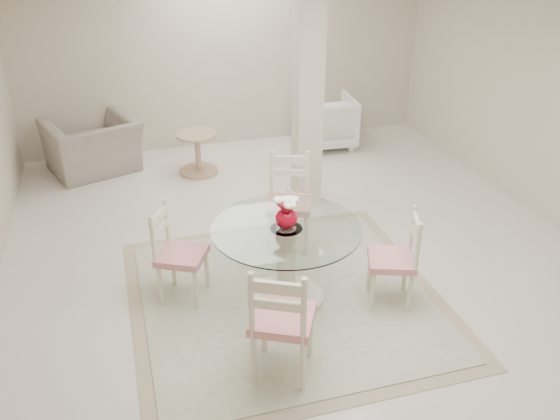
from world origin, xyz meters
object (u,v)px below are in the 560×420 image
object	(u,v)px
dining_chair_east	(400,253)
armchair_white	(325,121)
dining_chair_north	(289,194)
side_table	(198,155)
dining_table	(286,264)
red_vase	(287,213)
dining_chair_west	(174,247)
column	(308,94)
dining_chair_south	(281,315)
recliner_taupe	(93,146)

from	to	relation	value
dining_chair_east	armchair_white	xyz separation A→B (m)	(0.73, 3.93, -0.16)
dining_chair_north	side_table	distance (m)	2.28
dining_table	side_table	bearing A→B (deg)	95.66
armchair_white	side_table	size ratio (longest dim) A/B	1.47
red_vase	dining_chair_west	xyz separation A→B (m)	(-0.96, 0.33, -0.38)
column	dining_chair_east	distance (m)	2.42
side_table	column	bearing A→B (deg)	-45.54
dining_chair_south	dining_chair_west	bearing A→B (deg)	-36.96
dining_chair_west	dining_chair_south	xyz separation A→B (m)	(0.63, -1.30, 0.06)
red_vase	dining_table	bearing A→B (deg)	161.57
dining_chair_west	recliner_taupe	xyz separation A→B (m)	(-0.71, 3.26, -0.17)
column	dining_chair_north	world-z (taller)	column
armchair_white	column	bearing A→B (deg)	67.12
red_vase	armchair_white	world-z (taller)	red_vase
column	dining_chair_south	distance (m)	3.24
dining_chair_north	dining_chair_west	world-z (taller)	dining_chair_north
dining_chair_west	armchair_white	xyz separation A→B (m)	(2.66, 3.29, -0.16)
dining_chair_east	side_table	bearing A→B (deg)	-140.37
dining_chair_south	recliner_taupe	bearing A→B (deg)	-46.51
column	dining_chair_south	size ratio (longest dim) A/B	2.34
column	red_vase	world-z (taller)	column
armchair_white	side_table	bearing A→B (deg)	17.87
armchair_white	red_vase	bearing A→B (deg)	69.24
column	dining_chair_south	world-z (taller)	column
dining_chair_west	side_table	distance (m)	2.89
dining_chair_south	red_vase	bearing A→B (deg)	-81.82
red_vase	dining_chair_south	distance (m)	1.07
dining_chair_west	dining_chair_south	distance (m)	1.44
dining_chair_north	dining_chair_south	size ratio (longest dim) A/B	0.99
dining_table	dining_chair_west	xyz separation A→B (m)	(-0.96, 0.33, 0.15)
dining_chair_north	armchair_white	bearing A→B (deg)	81.10
dining_chair_north	recliner_taupe	bearing A→B (deg)	145.93
dining_chair_east	dining_chair_south	xyz separation A→B (m)	(-1.30, -0.65, 0.07)
red_vase	recliner_taupe	distance (m)	3.99
dining_chair_west	recliner_taupe	bearing A→B (deg)	39.59
dining_chair_east	side_table	world-z (taller)	dining_chair_east
column	dining_chair_east	bearing A→B (deg)	-86.97
dining_table	dining_chair_west	distance (m)	1.03
red_vase	dining_chair_west	size ratio (longest dim) A/B	0.29
dining_chair_south	side_table	xyz separation A→B (m)	(0.02, 4.10, -0.34)
column	side_table	xyz separation A→B (m)	(-1.15, 1.18, -1.09)
armchair_white	dining_chair_east	bearing A→B (deg)	83.83
dining_chair_east	dining_chair_west	bearing A→B (deg)	-89.24
dining_chair_east	column	bearing A→B (deg)	-157.61
dining_chair_north	dining_chair_west	size ratio (longest dim) A/B	1.10
dining_table	side_table	world-z (taller)	dining_table
dining_chair_west	side_table	bearing A→B (deg)	14.28
column	dining_chair_east	xyz separation A→B (m)	(0.12, -2.28, -0.81)
column	red_vase	size ratio (longest dim) A/B	8.97
dining_chair_north	dining_chair_south	xyz separation A→B (m)	(-0.65, -1.94, 0.01)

